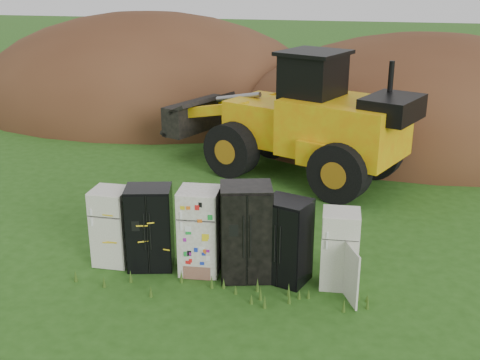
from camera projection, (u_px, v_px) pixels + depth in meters
The scene contains 10 objects.
ground at pixel (225, 273), 12.46m from camera, with size 120.00×120.00×0.00m, color #244F15.
fridge_leftmost at pixel (112, 226), 12.66m from camera, with size 0.73×0.70×1.66m, color white, non-canonical shape.
fridge_black_side at pixel (150, 228), 12.47m from camera, with size 0.92×0.73×1.77m, color black, non-canonical shape.
fridge_sticker at pixel (200, 231), 12.26m from camera, with size 0.81×0.75×1.81m, color white, non-canonical shape.
fridge_dark_mid at pixel (246, 232), 12.03m from camera, with size 1.01×0.82×1.98m, color black, non-canonical shape.
fridge_black_right at pixel (286, 241), 11.92m from camera, with size 0.87×0.72×1.73m, color black, non-canonical shape.
fridge_open_door at pixel (340, 249), 11.76m from camera, with size 0.72×0.66×1.58m, color white, non-canonical shape.
wheel_loader at pixel (284, 112), 17.94m from camera, with size 7.76×3.15×3.76m, color gold, non-canonical shape.
dirt_mound_right at pixel (422, 137), 22.25m from camera, with size 14.37×10.54×7.59m, color #472716.
dirt_mound_left at pixel (151, 106), 27.09m from camera, with size 16.09×12.06×8.32m, color #472716.
Camera 1 is at (2.52, -10.78, 6.04)m, focal length 45.00 mm.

